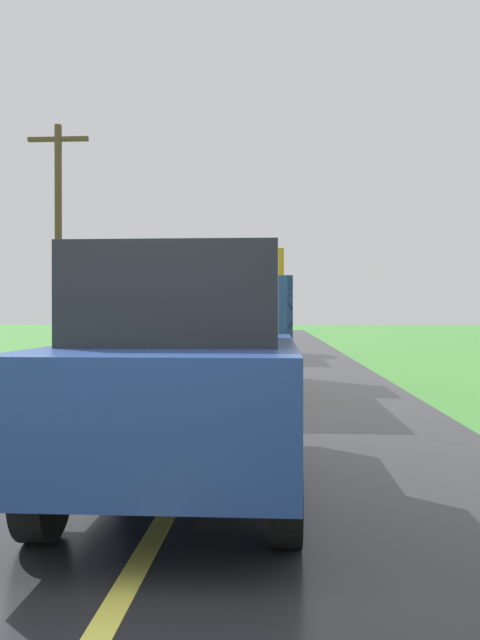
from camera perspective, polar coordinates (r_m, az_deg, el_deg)
banana_truck_near at (r=12.88m, az=-0.76°, el=0.24°), size 2.38×5.82×2.80m
banana_truck_far at (r=22.88m, az=0.62°, el=0.33°), size 2.38×5.81×2.80m
utility_pole_roadside at (r=18.73m, az=-15.89°, el=7.02°), size 1.71×0.20×6.84m
following_car at (r=5.25m, az=-4.51°, el=-4.38°), size 1.74×4.10×1.92m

